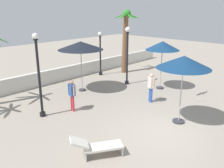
{
  "coord_description": "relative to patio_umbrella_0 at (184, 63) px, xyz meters",
  "views": [
    {
      "loc": [
        -8.3,
        -4.54,
        5.05
      ],
      "look_at": [
        0.0,
        3.36,
        1.4
      ],
      "focal_mm": 38.68,
      "sensor_mm": 36.0,
      "label": 1
    }
  ],
  "objects": [
    {
      "name": "guest_0",
      "position": [
        -2.56,
        4.56,
        -1.81
      ],
      "size": [
        0.31,
        0.55,
        1.64
      ],
      "color": "#D8333F",
      "rests_on": "ground_plane"
    },
    {
      "name": "patio_umbrella_1",
      "position": [
        3.57,
        3.3,
        -0.03
      ],
      "size": [
        2.12,
        2.12,
        3.1
      ],
      "color": "#333338",
      "rests_on": "ground_plane"
    },
    {
      "name": "lamp_post_2",
      "position": [
        2.8,
        5.49,
        -0.48
      ],
      "size": [
        0.35,
        0.35,
        3.86
      ],
      "color": "black",
      "rests_on": "ground_plane"
    },
    {
      "name": "boundary_wall",
      "position": [
        -1.1,
        9.42,
        -2.32
      ],
      "size": [
        25.2,
        0.3,
        0.97
      ],
      "primitive_type": "cube",
      "color": "silver",
      "rests_on": "ground_plane"
    },
    {
      "name": "palm_tree_2",
      "position": [
        5.18,
        7.7,
        0.21
      ],
      "size": [
        2.23,
        2.14,
        4.91
      ],
      "color": "brown",
      "rests_on": "ground_plane"
    },
    {
      "name": "patio_umbrella_0",
      "position": [
        0.0,
        0.0,
        0.0
      ],
      "size": [
        2.34,
        2.34,
        3.13
      ],
      "color": "#333338",
      "rests_on": "ground_plane"
    },
    {
      "name": "guest_1",
      "position": [
        1.18,
        2.39,
        -1.81
      ],
      "size": [
        0.37,
        0.52,
        1.65
      ],
      "color": "#3359B2",
      "rests_on": "ground_plane"
    },
    {
      "name": "lamp_post_0",
      "position": [
        3.2,
        8.51,
        -0.95
      ],
      "size": [
        0.31,
        0.31,
        3.31
      ],
      "color": "black",
      "rests_on": "ground_plane"
    },
    {
      "name": "lounge_chair_0",
      "position": [
        -4.42,
        0.76,
        -2.4
      ],
      "size": [
        1.86,
        1.44,
        0.82
      ],
      "color": "#B7B7BC",
      "rests_on": "ground_plane"
    },
    {
      "name": "ground_plane",
      "position": [
        -1.1,
        -0.18,
        -2.8
      ],
      "size": [
        56.0,
        56.0,
        0.0
      ],
      "primitive_type": "plane",
      "color": "#9E9384"
    },
    {
      "name": "lamp_post_1",
      "position": [
        -3.97,
        5.11,
        -0.69
      ],
      "size": [
        0.29,
        0.29,
        3.99
      ],
      "color": "black",
      "rests_on": "ground_plane"
    },
    {
      "name": "patio_umbrella_4",
      "position": [
        -0.2,
        6.65,
        0.04
      ],
      "size": [
        2.76,
        2.76,
        3.15
      ],
      "color": "#333338",
      "rests_on": "ground_plane"
    }
  ]
}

